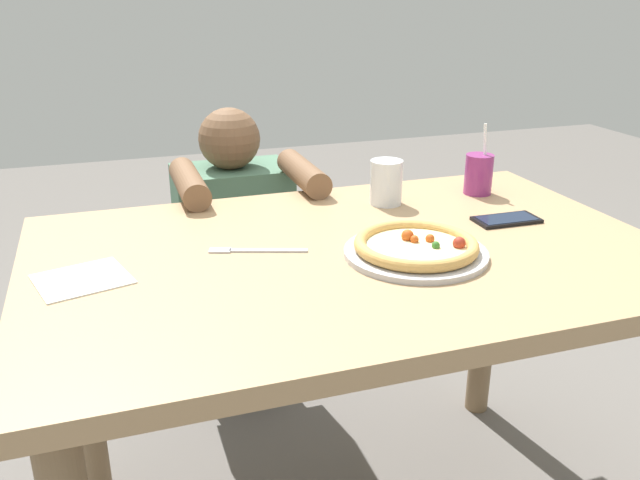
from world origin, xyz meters
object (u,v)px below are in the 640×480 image
(cell_phone, at_px, (506,220))
(diner_seated, at_px, (236,267))
(fork, at_px, (253,250))
(pizza_near, at_px, (416,248))
(drink_cup_colored, at_px, (479,174))
(water_cup_clear, at_px, (386,182))

(cell_phone, height_order, diner_seated, diner_seated)
(fork, bearing_deg, pizza_near, -22.60)
(drink_cup_colored, distance_m, fork, 0.68)
(water_cup_clear, bearing_deg, fork, -152.10)
(diner_seated, bearing_deg, cell_phone, -51.79)
(water_cup_clear, xyz_separation_m, diner_seated, (-0.30, 0.44, -0.37))
(pizza_near, xyz_separation_m, water_cup_clear, (0.08, 0.33, 0.04))
(pizza_near, bearing_deg, drink_cup_colored, 44.39)
(cell_phone, bearing_deg, water_cup_clear, 134.90)
(water_cup_clear, bearing_deg, cell_phone, -45.10)
(drink_cup_colored, xyz_separation_m, fork, (-0.65, -0.21, -0.05))
(water_cup_clear, bearing_deg, pizza_near, -103.55)
(pizza_near, height_order, fork, pizza_near)
(pizza_near, relative_size, drink_cup_colored, 1.59)
(drink_cup_colored, relative_size, water_cup_clear, 1.65)
(fork, relative_size, cell_phone, 1.31)
(drink_cup_colored, distance_m, cell_phone, 0.23)
(water_cup_clear, distance_m, fork, 0.44)
(pizza_near, distance_m, diner_seated, 0.87)
(cell_phone, relative_size, diner_seated, 0.16)
(fork, height_order, cell_phone, cell_phone)
(fork, bearing_deg, diner_seated, 82.41)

